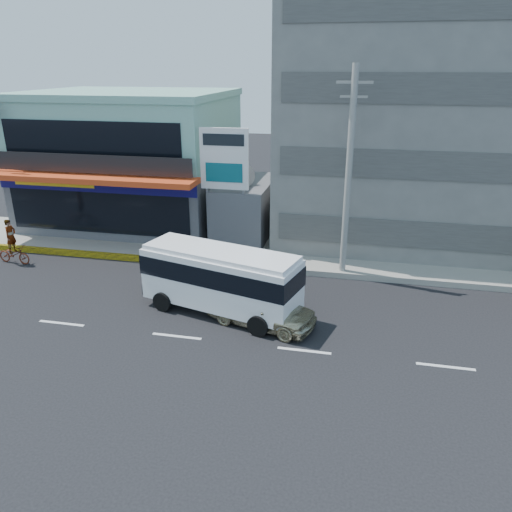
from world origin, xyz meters
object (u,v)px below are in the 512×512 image
(shop_building, at_px, (133,162))
(minibus, at_px, (221,276))
(utility_pole_near, at_px, (349,174))
(sedan, at_px, (261,307))
(concrete_building, at_px, (426,119))
(motorcycle_rider, at_px, (13,249))
(billboard, at_px, (224,166))
(satellite_dish, at_px, (242,184))

(shop_building, xyz_separation_m, minibus, (9.16, -11.59, -2.31))
(utility_pole_near, relative_size, sedan, 2.19)
(sedan, bearing_deg, concrete_building, -11.32)
(concrete_building, bearing_deg, sedan, -117.70)
(sedan, height_order, motorcycle_rider, motorcycle_rider)
(concrete_building, distance_m, sedan, 16.30)
(shop_building, xyz_separation_m, utility_pole_near, (14.00, -6.55, 1.15))
(billboard, bearing_deg, sedan, -65.08)
(shop_building, distance_m, billboard, 8.92)
(billboard, xyz_separation_m, sedan, (3.50, -7.53, -4.15))
(shop_building, xyz_separation_m, billboard, (7.50, -4.75, 0.93))
(concrete_building, bearing_deg, motorcycle_rider, -155.79)
(motorcycle_rider, bearing_deg, billboard, 19.21)
(shop_building, relative_size, minibus, 1.75)
(concrete_building, height_order, billboard, concrete_building)
(motorcycle_rider, bearing_deg, shop_building, 69.48)
(concrete_building, xyz_separation_m, motorcycle_rider, (-21.17, -9.52, -6.20))
(shop_building, relative_size, concrete_building, 0.77)
(satellite_dish, relative_size, utility_pole_near, 0.15)
(utility_pole_near, bearing_deg, shop_building, 154.94)
(minibus, bearing_deg, billboard, 103.61)
(satellite_dish, height_order, utility_pole_near, utility_pole_near)
(shop_building, relative_size, utility_pole_near, 1.24)
(satellite_dish, height_order, minibus, satellite_dish)
(shop_building, relative_size, motorcycle_rider, 5.13)
(shop_building, bearing_deg, billboard, -32.32)
(billboard, height_order, motorcycle_rider, billboard)
(shop_building, bearing_deg, utility_pole_near, -25.06)
(minibus, height_order, motorcycle_rider, minibus)
(billboard, relative_size, motorcycle_rider, 2.85)
(satellite_dish, bearing_deg, sedan, -72.18)
(satellite_dish, distance_m, motorcycle_rider, 12.76)
(shop_building, height_order, billboard, shop_building)
(concrete_building, height_order, motorcycle_rider, concrete_building)
(minibus, distance_m, motorcycle_rider, 12.75)
(billboard, bearing_deg, minibus, -76.39)
(satellite_dish, bearing_deg, billboard, -105.52)
(utility_pole_near, height_order, minibus, utility_pole_near)
(motorcycle_rider, bearing_deg, satellite_dish, 26.29)
(billboard, xyz_separation_m, utility_pole_near, (6.50, -1.80, 0.22))
(satellite_dish, relative_size, motorcycle_rider, 0.62)
(satellite_dish, bearing_deg, minibus, -82.38)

